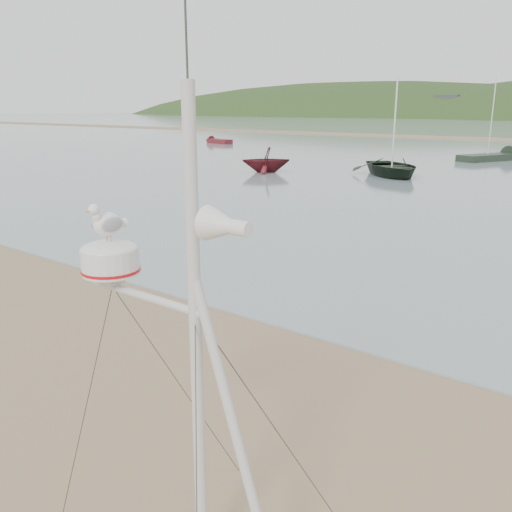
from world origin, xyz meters
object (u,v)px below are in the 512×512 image
Objects in this scene: dinghy_red_far at (215,141)px; mast_rig at (190,441)px; boat_red at (266,148)px; boat_dark at (394,131)px; sailboat_dark_mid at (503,156)px.

mast_rig is at bearing -48.24° from dinghy_red_far.
boat_dark is at bearing 70.14° from boat_red.
sailboat_dark_mid is (-8.04, 43.19, -0.96)m from mast_rig.
boat_dark is 7.88m from boat_red.
sailboat_dark_mid reaches higher than boat_dark.
boat_dark is 0.77× the size of sailboat_dark_mid.
boat_dark is (-10.59, 27.98, 1.42)m from mast_rig.
sailboat_dark_mid is at bearing 34.39° from boat_dark.
mast_rig is 1.11× the size of dinghy_red_far.
boat_dark is 33.25m from dinghy_red_far.
mast_rig reaches higher than boat_red.
boat_dark reaches higher than boat_red.
dinghy_red_far is (-39.50, 44.23, -0.97)m from mast_rig.
sailboat_dark_mid is (9.75, 18.21, -1.24)m from boat_red.
boat_dark is at bearing 110.72° from mast_rig.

